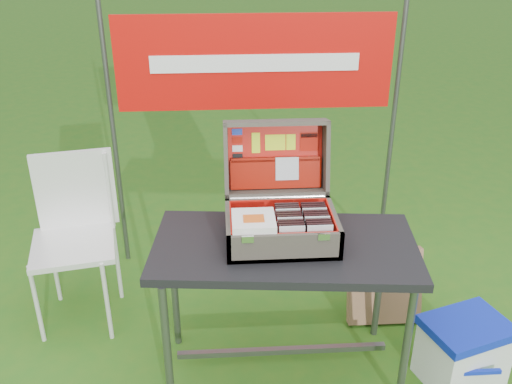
{
  "coord_description": "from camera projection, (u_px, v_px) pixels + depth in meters",
  "views": [
    {
      "loc": [
        -0.2,
        -2.16,
        2.09
      ],
      "look_at": [
        -0.06,
        0.1,
        0.96
      ],
      "focal_mm": 40.0,
      "sensor_mm": 36.0,
      "label": 1
    }
  ],
  "objects": [
    {
      "name": "cd_right_1",
      "position": [
        319.0,
        236.0,
        2.45
      ],
      "size": [
        0.11,
        0.01,
        0.13
      ],
      "primitive_type": "cube",
      "color": "black",
      "rests_on": "suitcase_liner_floor"
    },
    {
      "name": "chair_leg_bl",
      "position": [
        54.0,
        266.0,
        3.3
      ],
      "size": [
        0.02,
        0.02,
        0.48
      ],
      "primitive_type": "cylinder",
      "color": "silver",
      "rests_on": "ground"
    },
    {
      "name": "songbook_3",
      "position": [
        254.0,
        220.0,
        2.45
      ],
      "size": [
        0.19,
        0.19,
        0.0
      ],
      "primitive_type": "cube",
      "color": "white",
      "rests_on": "suitcase_base_wall_front"
    },
    {
      "name": "cd_left_5",
      "position": [
        289.0,
        228.0,
        2.51
      ],
      "size": [
        0.11,
        0.01,
        0.13
      ],
      "primitive_type": "cube",
      "color": "black",
      "rests_on": "suitcase_liner_floor"
    },
    {
      "name": "cardboard_box",
      "position": [
        384.0,
        286.0,
        3.16
      ],
      "size": [
        0.41,
        0.18,
        0.43
      ],
      "primitive_type": "cube",
      "rotation": [
        -0.28,
        0.0,
        -0.0
      ],
      "color": "#A57351",
      "rests_on": "ground"
    },
    {
      "name": "suitcase_pocket_cd",
      "position": [
        287.0,
        169.0,
        2.72
      ],
      "size": [
        0.11,
        0.03,
        0.11
      ],
      "primitive_type": "cube",
      "rotation": [
        -1.79,
        0.0,
        0.0
      ],
      "color": "silver",
      "rests_on": "suitcase_lid_pocket"
    },
    {
      "name": "suitcase_liner_wall_right",
      "position": [
        331.0,
        225.0,
        2.56
      ],
      "size": [
        0.01,
        0.31,
        0.11
      ],
      "primitive_type": "cube",
      "color": "red",
      "rests_on": "suitcase_base_bottom"
    },
    {
      "name": "cd_right_6",
      "position": [
        315.0,
        225.0,
        2.53
      ],
      "size": [
        0.11,
        0.01,
        0.13
      ],
      "primitive_type": "cube",
      "color": "black",
      "rests_on": "suitcase_liner_floor"
    },
    {
      "name": "cooler_body",
      "position": [
        462.0,
        355.0,
        2.77
      ],
      "size": [
        0.44,
        0.38,
        0.29
      ],
      "primitive_type": "cube",
      "rotation": [
        0.0,
        0.0,
        0.32
      ],
      "color": "white",
      "rests_on": "ground"
    },
    {
      "name": "cd_right_4",
      "position": [
        317.0,
        229.0,
        2.5
      ],
      "size": [
        0.11,
        0.01,
        0.13
      ],
      "primitive_type": "cube",
      "color": "silver",
      "rests_on": "suitcase_liner_floor"
    },
    {
      "name": "cd_right_0",
      "position": [
        320.0,
        238.0,
        2.43
      ],
      "size": [
        0.11,
        0.01,
        0.13
      ],
      "primitive_type": "cube",
      "color": "silver",
      "rests_on": "suitcase_liner_floor"
    },
    {
      "name": "cd_left_0",
      "position": [
        292.0,
        239.0,
        2.42
      ],
      "size": [
        0.11,
        0.01,
        0.13
      ],
      "primitive_type": "cube",
      "color": "silver",
      "rests_on": "suitcase_liner_floor"
    },
    {
      "name": "songbook_1",
      "position": [
        254.0,
        222.0,
        2.45
      ],
      "size": [
        0.19,
        0.19,
        0.0
      ],
      "primitive_type": "cube",
      "color": "white",
      "rests_on": "suitcase_base_wall_front"
    },
    {
      "name": "suitcase_base_wall_back",
      "position": [
        278.0,
        211.0,
        2.7
      ],
      "size": [
        0.5,
        0.02,
        0.13
      ],
      "primitive_type": "cube",
      "color": "#5E594C",
      "rests_on": "table_top"
    },
    {
      "name": "cooler_lid",
      "position": [
        468.0,
        327.0,
        2.69
      ],
      "size": [
        0.46,
        0.4,
        0.05
      ],
      "primitive_type": "cube",
      "rotation": [
        0.0,
        0.0,
        0.32
      ],
      "color": "#0D24B9",
      "rests_on": "cooler_body"
    },
    {
      "name": "songbook_4",
      "position": [
        254.0,
        219.0,
        2.44
      ],
      "size": [
        0.19,
        0.19,
        0.0
      ],
      "primitive_type": "cube",
      "color": "white",
      "rests_on": "suitcase_base_wall_front"
    },
    {
      "name": "cd_left_10",
      "position": [
        287.0,
        217.0,
        2.6
      ],
      "size": [
        0.11,
        0.01,
        0.13
      ],
      "primitive_type": "cube",
      "color": "black",
      "rests_on": "suitcase_liner_floor"
    },
    {
      "name": "songbook_2",
      "position": [
        254.0,
        221.0,
        2.45
      ],
      "size": [
        0.19,
        0.19,
        0.0
      ],
      "primitive_type": "cube",
      "color": "white",
      "rests_on": "suitcase_base_wall_front"
    },
    {
      "name": "cd_left_9",
      "position": [
        287.0,
        219.0,
        2.58
      ],
      "size": [
        0.11,
        0.01,
        0.13
      ],
      "primitive_type": "cube",
      "color": "black",
      "rests_on": "suitcase_liner_floor"
    },
    {
      "name": "table",
      "position": [
        283.0,
        310.0,
        2.72
      ],
      "size": [
        1.24,
        0.7,
        0.74
      ],
      "primitive_type": null,
      "rotation": [
        0.0,
        0.0,
        -0.1
      ],
      "color": "black",
      "rests_on": "ground"
    },
    {
      "name": "lid_sticker_cc_a",
      "position": [
        237.0,
        132.0,
        2.7
      ],
      "size": [
        0.05,
        0.01,
        0.03
      ],
      "primitive_type": "cube",
      "rotation": [
        -1.79,
        0.0,
        0.0
      ],
      "color": "#1933B2",
      "rests_on": "suitcase_lid_liner"
    },
    {
      "name": "cd_right_11",
      "position": [
        312.0,
        214.0,
        2.62
      ],
      "size": [
        0.11,
        0.01,
        0.13
      ],
      "primitive_type": "cube",
      "color": "black",
      "rests_on": "suitcase_liner_floor"
    },
    {
      "name": "suitcase_lid_rim_near",
      "position": [
        276.0,
        192.0,
        2.74
      ],
      "size": [
        0.5,
        0.13,
        0.05
      ],
      "primitive_type": "cube",
      "rotation": [
        -1.79,
        0.0,
        0.0
      ],
      "color": "#5E594C",
      "rests_on": "suitcase_lid_back"
    },
    {
      "name": "suitcase_pocket_edge",
      "position": [
        276.0,
        159.0,
        2.72
      ],
      "size": [
        0.43,
        0.02,
        0.02
      ],
      "primitive_type": "cube",
      "rotation": [
        -1.79,
        0.0,
        0.0
      ],
      "color": "#840B00",
      "rests_on": "suitcase_lid_pocket"
    },
    {
      "name": "cooler",
      "position": [
        463.0,
        351.0,
        2.76
      ],
      "size": [
        0.46,
        0.4,
        0.34
      ],
      "primitive_type": null,
      "rotation": [
        0.0,
        0.0,
        0.32
      ],
      "color": "white",
      "rests_on": "ground"
    },
    {
      "name": "suitcase_base_wall_left",
      "position": [
        228.0,
        230.0,
        2.54
      ],
      "size": [
        0.02,
        0.35,
        0.13
      ],
      "primitive_type": "cube",
      "color": "#5E594C",
      "rests_on": "table_top"
    },
    {
      "name": "cd_left_1",
      "position": [
        291.0,
        237.0,
        2.44
      ],
      "size": [
        0.11,
        0.01,
        0.13
      ],
      "primitive_type": "cube",
      "color": "black",
      "rests_on": "suitcase_liner_floor"
    },
    {
      "name": "cd_right_10",
      "position": [
        313.0,
        216.0,
        2.6
      ],
      "size": [
        0.11,
        0.01,
        0.13
      ],
      "primitive_type": "cube",
      "color": "black",
      "rests_on": "suitcase_liner_floor"
    },
    {
      "name": "lid_card_neon_small",
      "position": [
        291.0,
        142.0,
        2.72
      ],
      "size": [
        0.04,
        0.02,
        0.07
      ],
      "primitive_type": "cube",
      "rotation": [
        -1.79,
        0.0,
        0.0
      ],
      "color": "#C8EA16",
      "rests_on": "suitcase_lid_liner"
    },
    {
      "name": "ground",
      "position": [
        269.0,
        371.0,
        2.87
      ],
      "size": [
        80.0,
        80.0,
        0.0
      ],
      "primitive_type": "plane",
      "color": "#286519",
      "rests_on": "ground"
    },
    {
      "name": "cd_left_4",
      "position": [
        290.0,
        230.0,
        2.49
      ],
      "size": [
        0.11,
        0.01,
        0.13
      ],
      "primitive_type": "cube",
      "color": "silver",
      "rests_on": "suitcase_liner_floor"
    },
    {
      "name": "cd_right_8",
      "position": [
        314.0,
        221.0,
        2.57
      ],
      "size": [
        0.11,
        0.01,
        0.13
      ],
      "primitive_type": "cube",
      "color": "silver",
      "rests_on": "suitcase_liner_floor"
    },
    {
      "name": "chair_upright_right",
      "position": [
        109.0,
        191.0,
        3.13
      ],
      "size": [
        0.02,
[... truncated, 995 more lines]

